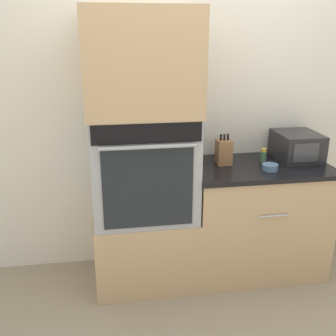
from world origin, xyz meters
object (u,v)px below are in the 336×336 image
condiment_jar_near (263,155)px  condiment_jar_mid (221,150)px  wall_oven (143,165)px  bowl (270,167)px  microwave (297,146)px  knife_block (224,152)px

condiment_jar_near → condiment_jar_mid: 0.33m
wall_oven → condiment_jar_mid: size_ratio=6.22×
bowl → condiment_jar_mid: (-0.26, 0.35, 0.04)m
wall_oven → microwave: (1.19, 0.10, 0.06)m
condiment_jar_near → bowl: bearing=-97.3°
wall_oven → bowl: bearing=-7.9°
condiment_jar_mid → wall_oven: bearing=-160.1°
wall_oven → microwave: 1.20m
wall_oven → bowl: wall_oven is taller
wall_oven → bowl: size_ratio=6.49×
condiment_jar_near → knife_block: bearing=179.9°
knife_block → condiment_jar_mid: knife_block is taller
wall_oven → bowl: (0.89, -0.12, -0.02)m
bowl → microwave: bearing=36.0°
wall_oven → knife_block: (0.60, 0.06, 0.05)m
wall_oven → condiment_jar_near: size_ratio=7.04×
wall_oven → condiment_jar_near: (0.91, 0.06, 0.01)m
microwave → bowl: 0.38m
microwave → condiment_jar_near: size_ratio=3.51×
wall_oven → condiment_jar_mid: bearing=19.9°
microwave → condiment_jar_near: microwave is taller
condiment_jar_mid → microwave: bearing=-13.1°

